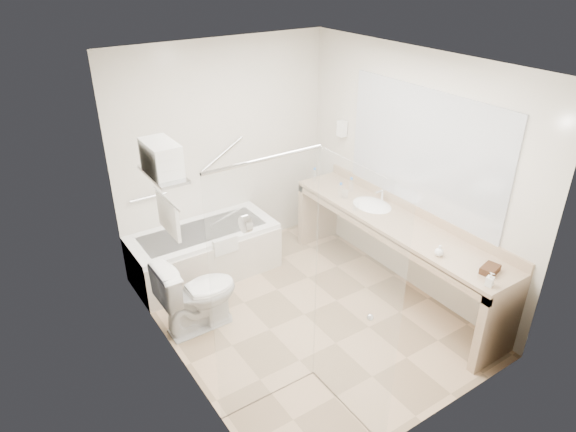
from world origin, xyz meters
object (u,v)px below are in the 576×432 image
vanity_counter (394,238)px  amenity_basket (490,269)px  bathtub (205,252)px  toilet (198,294)px  water_bottle_left (351,185)px

vanity_counter → amenity_basket: (-0.01, -1.13, 0.24)m
bathtub → amenity_basket: 3.00m
toilet → water_bottle_left: size_ratio=4.50×
bathtub → water_bottle_left: water_bottle_left is taller
vanity_counter → toilet: size_ratio=3.50×
vanity_counter → toilet: 2.07m
vanity_counter → amenity_basket: vanity_counter is taller
amenity_basket → water_bottle_left: 1.92m
toilet → water_bottle_left: (2.04, 0.21, 0.55)m
bathtub → amenity_basket: size_ratio=8.99×
vanity_counter → water_bottle_left: size_ratio=15.73×
bathtub → toilet: size_ratio=2.07×
vanity_counter → bathtub: bearing=137.6°
toilet → water_bottle_left: 2.12m
bathtub → toilet: 0.93m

